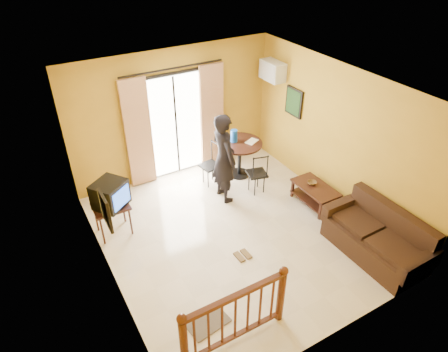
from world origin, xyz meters
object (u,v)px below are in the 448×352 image
television (110,194)px  sofa (378,238)px  dining_table (240,149)px  coffee_table (315,193)px  standing_person (224,158)px

television → sofa: 4.68m
dining_table → coffee_table: (0.73, -1.69, -0.36)m
television → coffee_table: (3.72, -1.17, -0.57)m
coffee_table → sofa: (0.01, -1.60, 0.04)m
dining_table → coffee_table: bearing=-66.8°
dining_table → television: bearing=-170.1°
television → coffee_table: television is taller
sofa → standing_person: (-1.46, 2.72, 0.61)m
sofa → television: bearing=142.8°
dining_table → standing_person: (-0.73, -0.57, 0.29)m
sofa → standing_person: 3.15m
television → sofa: bearing=-72.1°
television → standing_person: standing_person is taller
dining_table → sofa: 3.39m
television → coffee_table: bearing=-53.0°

